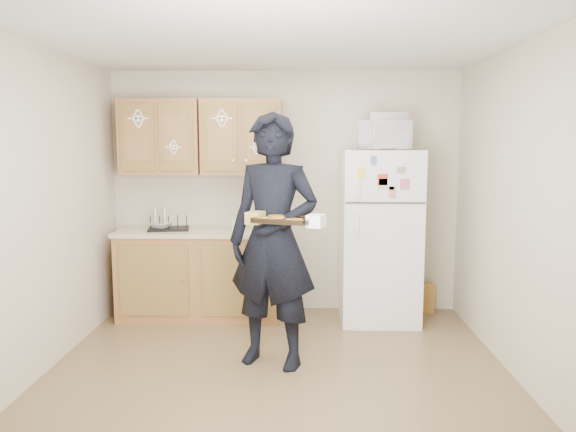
{
  "coord_description": "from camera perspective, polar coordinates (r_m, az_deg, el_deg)",
  "views": [
    {
      "loc": [
        0.19,
        -4.08,
        1.77
      ],
      "look_at": [
        0.07,
        0.45,
        1.18
      ],
      "focal_mm": 35.0,
      "sensor_mm": 36.0,
      "label": 1
    }
  ],
  "objects": [
    {
      "name": "dish_rack",
      "position": [
        5.76,
        -12.04,
        -0.59
      ],
      "size": [
        0.44,
        0.36,
        0.16
      ],
      "primitive_type": "cube",
      "rotation": [
        0.0,
        0.0,
        0.18
      ],
      "color": "black",
      "rests_on": "countertop"
    },
    {
      "name": "bowl",
      "position": [
        5.79,
        -12.78,
        -0.89
      ],
      "size": [
        0.29,
        0.29,
        0.06
      ],
      "primitive_type": "imported",
      "rotation": [
        0.0,
        0.0,
        -0.32
      ],
      "color": "silver",
      "rests_on": "dish_rack"
    },
    {
      "name": "pizza_front_left",
      "position": [
        4.07,
        -1.94,
        -0.3
      ],
      "size": [
        0.14,
        0.14,
        0.02
      ],
      "primitive_type": "cylinder",
      "color": "orange",
      "rests_on": "baking_tray"
    },
    {
      "name": "wall_right",
      "position": [
        4.41,
        22.91,
        0.11
      ],
      "size": [
        0.04,
        3.6,
        2.5
      ],
      "primitive_type": "cube",
      "color": "beige",
      "rests_on": "floor"
    },
    {
      "name": "person",
      "position": [
        4.41,
        -1.5,
        -2.55
      ],
      "size": [
        0.85,
        0.7,
        2.01
      ],
      "primitive_type": "imported",
      "rotation": [
        0.0,
        0.0,
        -0.34
      ],
      "color": "black",
      "rests_on": "floor"
    },
    {
      "name": "wall_left",
      "position": [
        4.57,
        -24.32,
        0.27
      ],
      "size": [
        0.04,
        3.6,
        2.5
      ],
      "primitive_type": "cube",
      "color": "beige",
      "rests_on": "floor"
    },
    {
      "name": "wall_front",
      "position": [
        2.34,
        -3.21,
        -5.33
      ],
      "size": [
        3.6,
        0.04,
        2.5
      ],
      "primitive_type": "cube",
      "color": "beige",
      "rests_on": "floor"
    },
    {
      "name": "soap_bottle",
      "position": [
        5.55,
        -5.16,
        -0.61
      ],
      "size": [
        0.1,
        0.1,
        0.19
      ],
      "primitive_type": "imported",
      "rotation": [
        0.0,
        0.0,
        -0.22
      ],
      "color": "white",
      "rests_on": "countertop"
    },
    {
      "name": "cereal_box",
      "position": [
        6.1,
        13.67,
        -8.06
      ],
      "size": [
        0.2,
        0.07,
        0.32
      ],
      "primitive_type": "cube",
      "color": "gold",
      "rests_on": "floor"
    },
    {
      "name": "upper_cab_right",
      "position": [
        5.73,
        -4.73,
        7.98
      ],
      "size": [
        0.8,
        0.33,
        0.75
      ],
      "primitive_type": "cube",
      "color": "#986234",
      "rests_on": "wall_back"
    },
    {
      "name": "microwave",
      "position": [
        5.51,
        9.74,
        8.08
      ],
      "size": [
        0.53,
        0.38,
        0.28
      ],
      "primitive_type": "imported",
      "rotation": [
        0.0,
        0.0,
        -0.07
      ],
      "color": "white",
      "rests_on": "refrigerator"
    },
    {
      "name": "upper_cab_left",
      "position": [
        5.87,
        -12.79,
        7.81
      ],
      "size": [
        0.8,
        0.33,
        0.75
      ],
      "primitive_type": "cube",
      "color": "#986234",
      "rests_on": "wall_back"
    },
    {
      "name": "pizza_back_left",
      "position": [
        4.19,
        -1.2,
        -0.06
      ],
      "size": [
        0.14,
        0.14,
        0.02
      ],
      "primitive_type": "cylinder",
      "color": "orange",
      "rests_on": "baking_tray"
    },
    {
      "name": "pizza_front_right",
      "position": [
        3.99,
        0.62,
        -0.44
      ],
      "size": [
        0.14,
        0.14,
        0.02
      ],
      "primitive_type": "cylinder",
      "color": "orange",
      "rests_on": "baking_tray"
    },
    {
      "name": "foil_pan",
      "position": [
        5.55,
        10.12,
        9.9
      ],
      "size": [
        0.36,
        0.26,
        0.07
      ],
      "primitive_type": "cube",
      "rotation": [
        0.0,
        0.0,
        -0.04
      ],
      "color": "silver",
      "rests_on": "microwave"
    },
    {
      "name": "base_cabinet",
      "position": [
        5.81,
        -8.87,
        -5.97
      ],
      "size": [
        1.6,
        0.6,
        0.86
      ],
      "primitive_type": "cube",
      "color": "#986234",
      "rests_on": "floor"
    },
    {
      "name": "baking_tray",
      "position": [
        4.09,
        -0.31,
        -0.47
      ],
      "size": [
        0.5,
        0.43,
        0.04
      ],
      "primitive_type": "cube",
      "rotation": [
        0.0,
        0.0,
        -0.34
      ],
      "color": "black",
      "rests_on": "person"
    },
    {
      "name": "refrigerator",
      "position": [
        5.63,
        9.27,
        -2.04
      ],
      "size": [
        0.75,
        0.7,
        1.7
      ],
      "primitive_type": "cube",
      "color": "white",
      "rests_on": "floor"
    },
    {
      "name": "floor",
      "position": [
        4.45,
        -1.1,
        -15.98
      ],
      "size": [
        3.6,
        3.6,
        0.0
      ],
      "primitive_type": "plane",
      "color": "brown",
      "rests_on": "ground"
    },
    {
      "name": "countertop",
      "position": [
        5.72,
        -8.96,
        -1.58
      ],
      "size": [
        1.64,
        0.64,
        0.04
      ],
      "primitive_type": "cube",
      "color": "beige",
      "rests_on": "base_cabinet"
    },
    {
      "name": "ceiling",
      "position": [
        4.15,
        -1.19,
        17.61
      ],
      "size": [
        3.6,
        3.6,
        0.0
      ],
      "primitive_type": "plane",
      "color": "silver",
      "rests_on": "wall_back"
    },
    {
      "name": "wall_back",
      "position": [
        5.9,
        -0.32,
        2.4
      ],
      "size": [
        3.6,
        0.04,
        2.5
      ],
      "primitive_type": "cube",
      "color": "beige",
      "rests_on": "floor"
    }
  ]
}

